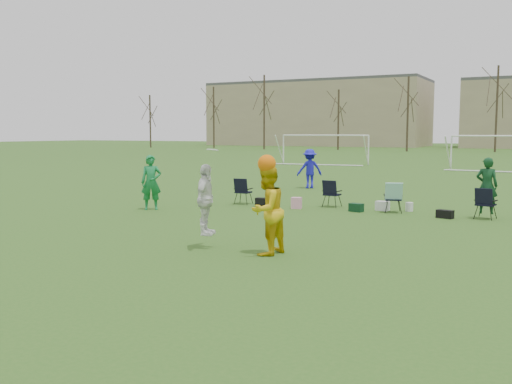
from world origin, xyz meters
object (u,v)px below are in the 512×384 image
Objects in this scene: fielder_green_near at (151,182)px; goal_left at (325,141)px; fielder_blue at (310,169)px; center_contest at (248,206)px; goal_mid at (506,143)px.

goal_left reaches higher than fielder_green_near.
fielder_green_near is at bearing 40.36° from fielder_blue.
fielder_blue is at bearing 41.95° from fielder_green_near.
center_contest is at bearing 69.06° from fielder_blue.
goal_mid is (7.37, 17.59, 0.99)m from fielder_blue.
goal_left is at bearing -109.15° from fielder_blue.
fielder_blue is at bearing 106.90° from center_contest.
goal_left is (-6.63, 19.59, 0.99)m from fielder_blue.
center_contest is (6.31, -4.69, 0.11)m from fielder_green_near.
goal_left is (-10.95, 33.82, 0.87)m from center_contest.
center_contest is 0.31× the size of goal_mid.
fielder_blue is at bearing -76.31° from goal_left.
fielder_green_near is 0.26× the size of goal_left.
goal_left is (-4.63, 29.12, 0.98)m from fielder_green_near.
fielder_green_near is at bearing 143.39° from center_contest.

